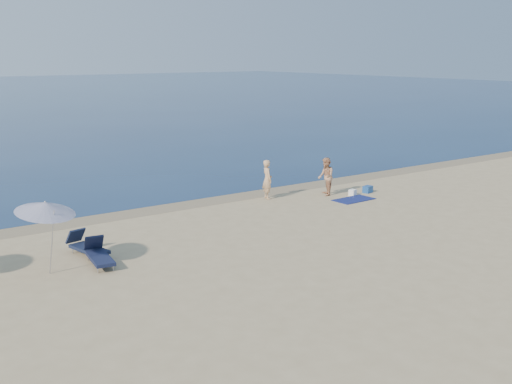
# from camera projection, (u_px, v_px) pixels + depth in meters

# --- Properties ---
(wet_sand_strip) EXTENTS (240.00, 1.60, 0.00)m
(wet_sand_strip) POSITION_uv_depth(u_px,v_px,m) (221.00, 199.00, 29.37)
(wet_sand_strip) COLOR #847254
(wet_sand_strip) RESTS_ON ground
(person_left) EXTENTS (0.59, 0.75, 1.80)m
(person_left) POSITION_uv_depth(u_px,v_px,m) (267.00, 179.00, 29.31)
(person_left) COLOR tan
(person_left) RESTS_ON ground
(person_right) EXTENTS (1.03, 1.09, 1.79)m
(person_right) POSITION_uv_depth(u_px,v_px,m) (326.00, 177.00, 30.01)
(person_right) COLOR tan
(person_right) RESTS_ON ground
(beach_towel) EXTENTS (1.92, 1.11, 0.03)m
(beach_towel) POSITION_uv_depth(u_px,v_px,m) (354.00, 199.00, 29.24)
(beach_towel) COLOR #101852
(beach_towel) RESTS_ON ground
(white_bag) EXTENTS (0.40, 0.37, 0.28)m
(white_bag) POSITION_uv_depth(u_px,v_px,m) (353.00, 192.00, 30.11)
(white_bag) COLOR white
(white_bag) RESTS_ON ground
(blue_cooler) EXTENTS (0.52, 0.42, 0.33)m
(blue_cooler) POSITION_uv_depth(u_px,v_px,m) (368.00, 189.00, 30.71)
(blue_cooler) COLOR #1B4A94
(blue_cooler) RESTS_ON ground
(umbrella_near) EXTENTS (2.39, 2.41, 2.37)m
(umbrella_near) POSITION_uv_depth(u_px,v_px,m) (46.00, 208.00, 19.30)
(umbrella_near) COLOR silver
(umbrella_near) RESTS_ON ground
(lounger_left) EXTENTS (0.93, 1.88, 0.79)m
(lounger_left) POSITION_uv_depth(u_px,v_px,m) (87.00, 247.00, 21.25)
(lounger_left) COLOR #141C37
(lounger_left) RESTS_ON ground
(lounger_right) EXTENTS (0.88, 1.90, 0.81)m
(lounger_right) POSITION_uv_depth(u_px,v_px,m) (99.00, 255.00, 20.32)
(lounger_right) COLOR #141B38
(lounger_right) RESTS_ON ground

